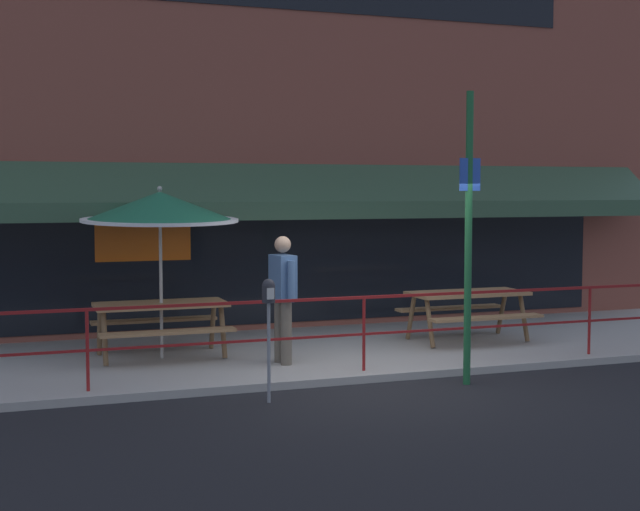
# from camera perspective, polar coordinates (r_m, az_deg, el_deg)

# --- Properties ---
(ground_plane) EXTENTS (120.00, 120.00, 0.00)m
(ground_plane) POSITION_cam_1_polar(r_m,az_deg,el_deg) (11.32, 3.40, -8.15)
(ground_plane) COLOR black
(patio_deck) EXTENTS (15.00, 4.00, 0.10)m
(patio_deck) POSITION_cam_1_polar(r_m,az_deg,el_deg) (13.13, -0.04, -6.18)
(patio_deck) COLOR #ADA89E
(patio_deck) RESTS_ON ground
(restaurant_building) EXTENTS (15.00, 1.60, 8.64)m
(restaurant_building) POSITION_cam_1_polar(r_m,az_deg,el_deg) (15.15, -2.93, 11.28)
(restaurant_building) COLOR brown
(restaurant_building) RESTS_ON ground
(patio_railing) EXTENTS (13.84, 0.04, 0.97)m
(patio_railing) POSITION_cam_1_polar(r_m,az_deg,el_deg) (11.45, 2.83, -3.94)
(patio_railing) COLOR maroon
(patio_railing) RESTS_ON patio_deck
(picnic_table_left) EXTENTS (1.80, 1.42, 0.76)m
(picnic_table_left) POSITION_cam_1_polar(r_m,az_deg,el_deg) (12.54, -10.15, -3.71)
(picnic_table_left) COLOR #997047
(picnic_table_left) RESTS_ON patio_deck
(picnic_table_centre) EXTENTS (1.80, 1.42, 0.76)m
(picnic_table_centre) POSITION_cam_1_polar(r_m,az_deg,el_deg) (13.85, 9.42, -2.95)
(picnic_table_centre) COLOR #997047
(picnic_table_centre) RESTS_ON patio_deck
(patio_umbrella_left) EXTENTS (2.14, 2.14, 2.38)m
(patio_umbrella_left) POSITION_cam_1_polar(r_m,az_deg,el_deg) (12.38, -10.21, 3.03)
(patio_umbrella_left) COLOR #B7B2A8
(patio_umbrella_left) RESTS_ON patio_deck
(pedestrian_walking) EXTENTS (0.29, 0.61, 1.71)m
(pedestrian_walking) POSITION_cam_1_polar(r_m,az_deg,el_deg) (11.88, -2.39, -2.38)
(pedestrian_walking) COLOR #665B4C
(pedestrian_walking) RESTS_ON patio_deck
(parking_meter_near) EXTENTS (0.15, 0.16, 1.42)m
(parking_meter_near) POSITION_cam_1_polar(r_m,az_deg,el_deg) (10.11, -3.31, -3.04)
(parking_meter_near) COLOR gray
(parking_meter_near) RESTS_ON ground
(street_sign_pole) EXTENTS (0.28, 0.09, 3.63)m
(street_sign_pole) POSITION_cam_1_polar(r_m,az_deg,el_deg) (11.14, 9.48, 1.32)
(street_sign_pole) COLOR #1E6033
(street_sign_pole) RESTS_ON ground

